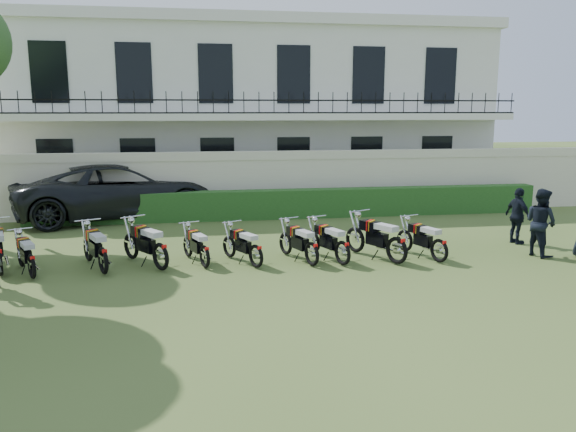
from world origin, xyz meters
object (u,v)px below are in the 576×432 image
Objects in this scene: motorcycle_9 at (440,245)px; officer_4 at (541,222)px; motorcycle_2 at (103,254)px; suv at (118,190)px; motorcycle_1 at (31,260)px; motorcycle_8 at (397,244)px; motorcycle_4 at (205,251)px; motorcycle_6 at (312,248)px; motorcycle_7 at (343,247)px; officer_5 at (518,216)px; motorcycle_5 at (256,250)px; motorcycle_3 at (160,250)px.

officer_4 is (2.88, 0.30, 0.42)m from motorcycle_9.
suv reaches higher than motorcycle_2.
motorcycle_9 is at bearing -27.21° from motorcycle_1.
motorcycle_2 is 6.98m from motorcycle_8.
motorcycle_6 is (2.57, -0.22, 0.03)m from motorcycle_4.
officer_5 is at bearing -6.66° from motorcycle_7.
motorcycle_5 is at bearing 156.61° from motorcycle_6.
officer_5 reaches higher than motorcycle_6.
motorcycle_3 is 7.41m from suv.
motorcycle_7 is at bearing -157.53° from suv.
officer_5 is (11.12, 1.41, 0.30)m from motorcycle_2.
motorcycle_5 is 0.23× the size of suv.
motorcycle_3 is 6.79m from motorcycle_9.
suv is at bearing 106.90° from motorcycle_8.
motorcycle_3 is 1.01× the size of motorcycle_6.
suv is (-6.24, 7.36, 0.49)m from motorcycle_7.
motorcycle_3 reaches higher than motorcycle_2.
motorcycle_5 is 8.36m from suv.
motorcycle_2 is 1.03× the size of motorcycle_7.
officer_4 reaches higher than motorcycle_3.
suv is at bearing 54.01° from officer_5.
motorcycle_5 is 3.45m from motorcycle_8.
motorcycle_3 is 0.93× the size of motorcycle_8.
suv reaches higher than motorcycle_6.
motorcycle_7 is (5.64, -0.12, -0.02)m from motorcycle_2.
motorcycle_6 is 0.98× the size of motorcycle_7.
officer_5 is at bearing -7.00° from motorcycle_8.
motorcycle_6 reaches higher than motorcycle_4.
motorcycle_8 reaches higher than motorcycle_9.
officer_4 is at bearing -139.63° from suv.
motorcycle_9 reaches higher than motorcycle_4.
motorcycle_2 is (1.52, 0.13, 0.05)m from motorcycle_1.
officer_4 is (3.98, 0.29, 0.35)m from motorcycle_8.
motorcycle_8 is at bearing 78.99° from officer_4.
motorcycle_6 is (4.89, -0.06, -0.04)m from motorcycle_2.
motorcycle_3 is 0.26× the size of suv.
motorcycle_3 reaches higher than motorcycle_5.
motorcycle_7 reaches higher than motorcycle_5.
motorcycle_4 is at bearing -30.86° from motorcycle_3.
motorcycle_4 is at bearing 152.99° from motorcycle_7.
motorcycle_3 reaches higher than motorcycle_4.
motorcycle_6 is 6.08m from officer_4.
officer_5 is (0.17, 1.34, -0.08)m from officer_4.
officer_5 reaches higher than motorcycle_3.
motorcycle_5 is (2.24, -0.11, -0.08)m from motorcycle_3.
motorcycle_4 is 4.67m from motorcycle_8.
motorcycle_9 reaches higher than motorcycle_6.
motorcycle_2 reaches higher than motorcycle_6.
suv reaches higher than officer_4.
motorcycle_1 is at bearing 163.83° from motorcycle_4.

